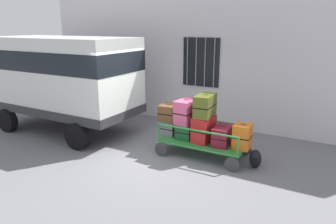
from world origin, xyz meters
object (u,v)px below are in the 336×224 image
Objects in this scene: van at (63,74)px; suitcase_left_bottom at (169,127)px; suitcase_midright_bottom at (222,136)px; suitcase_left_middle at (169,112)px; suitcase_center_middle at (205,106)px; suitcase_center_bottom at (204,129)px; backpack at (255,159)px; suitcase_midleft_bottom at (187,130)px; suitcase_right_bottom at (242,136)px; luggage_cart at (203,143)px; suitcase_midleft_middle at (186,112)px.

van reaches higher than suitcase_left_bottom.
van is 5.04m from suitcase_midright_bottom.
van is at bearing -176.96° from suitcase_left_middle.
suitcase_center_bottom is at bearing -90.00° from suitcase_center_middle.
suitcase_center_middle reaches higher than suitcase_left_middle.
suitcase_midright_bottom is at bearing 1.28° from suitcase_left_middle.
backpack is at bearing -2.01° from suitcase_left_bottom.
suitcase_midleft_bottom is at bearing 5.70° from suitcase_left_bottom.
suitcase_right_bottom is at bearing 0.72° from suitcase_left_bottom.
van is 4.65m from luggage_cart.
suitcase_center_middle is 1.08× the size of suitcase_midright_bottom.
van is 5.92m from backpack.
suitcase_center_bottom is at bearing -179.69° from suitcase_right_bottom.
suitcase_left_middle is at bearing -176.21° from suitcase_center_middle.
suitcase_center_middle is at bearing 3.03° from suitcase_left_bottom.
backpack is (0.35, -0.10, -0.45)m from suitcase_right_bottom.
suitcase_midleft_bottom is at bearing 179.06° from suitcase_right_bottom.
suitcase_midleft_bottom is at bearing 178.31° from suitcase_midright_bottom.
suitcase_midleft_middle is at bearing -179.62° from suitcase_right_bottom.
suitcase_midleft_middle is 1.48m from suitcase_right_bottom.
suitcase_left_middle is 0.95× the size of suitcase_right_bottom.
van is at bearing -177.64° from suitcase_right_bottom.
suitcase_center_middle is (4.43, 0.25, -0.45)m from van.
suitcase_center_bottom is 0.58m from suitcase_center_middle.
suitcase_center_middle is at bearing 4.30° from suitcase_midleft_middle.
suitcase_center_bottom is at bearing 90.00° from luggage_cart.
suitcase_midleft_middle is (-0.00, -0.03, 0.49)m from suitcase_midleft_bottom.
suitcase_center_middle reaches higher than suitcase_center_bottom.
suitcase_midleft_middle is (0.47, 0.01, 0.48)m from suitcase_left_bottom.
suitcase_left_bottom is at bearing -179.24° from luggage_cart.
suitcase_left_middle is (0.00, -0.01, 0.41)m from suitcase_left_bottom.
suitcase_center_middle reaches higher than suitcase_left_bottom.
backpack is (1.77, -0.09, -0.84)m from suitcase_midleft_middle.
suitcase_midleft_middle is 1.06m from suitcase_midright_bottom.
backpack is at bearing -4.08° from suitcase_midleft_bottom.
suitcase_right_bottom reaches higher than suitcase_midleft_bottom.
backpack is at bearing -4.31° from suitcase_center_bottom.
van is 10.92× the size of suitcase_left_bottom.
backpack is at bearing -1.69° from suitcase_left_middle.
suitcase_midleft_middle is 1.00× the size of suitcase_midright_bottom.
suitcase_center_bottom is at bearing 1.14° from suitcase_left_bottom.
backpack is (0.82, -0.10, -0.38)m from suitcase_midright_bottom.
van is 6.80× the size of suitcase_center_bottom.
suitcase_midright_bottom is at bearing 0.29° from suitcase_midleft_middle.
suitcase_midright_bottom reaches higher than backpack.
luggage_cart is 0.55m from suitcase_midright_bottom.
suitcase_midright_bottom is 1.16× the size of suitcase_right_bottom.
suitcase_midleft_middle reaches higher than suitcase_center_bottom.
suitcase_left_bottom is at bearing -178.24° from suitcase_midleft_middle.
suitcase_left_middle reaches higher than luggage_cart.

